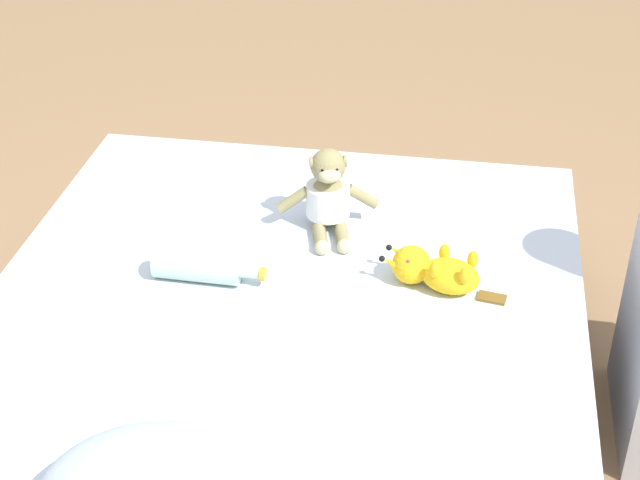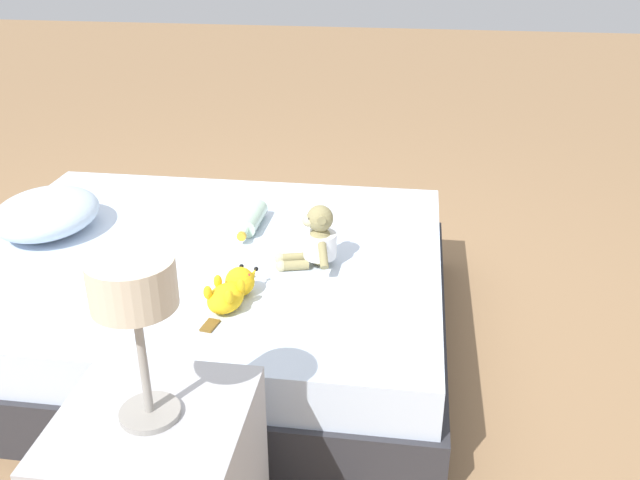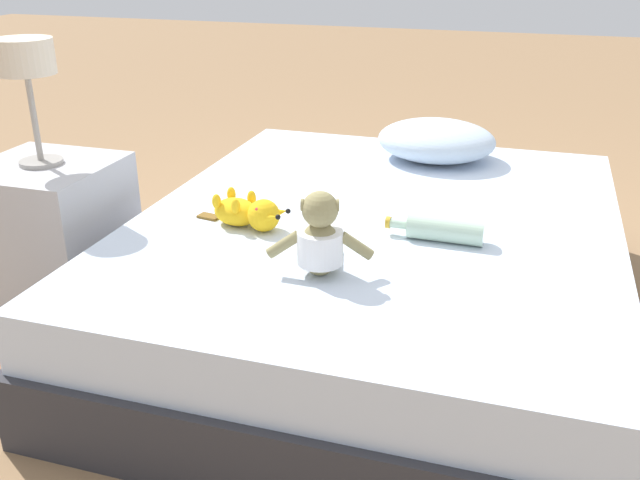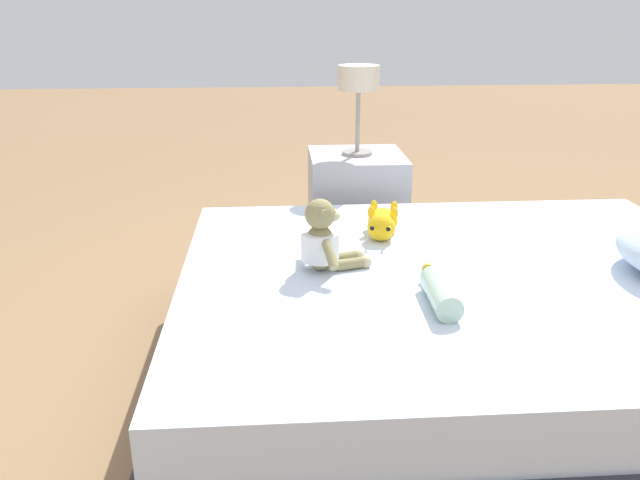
{
  "view_description": "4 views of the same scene",
  "coord_description": "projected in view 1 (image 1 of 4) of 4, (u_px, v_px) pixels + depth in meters",
  "views": [
    {
      "loc": [
        -0.42,
        1.85,
        1.85
      ],
      "look_at": [
        -0.06,
        -0.28,
        0.46
      ],
      "focal_mm": 55.29,
      "sensor_mm": 36.0,
      "label": 1
    },
    {
      "loc": [
        -2.27,
        -0.78,
        1.58
      ],
      "look_at": [
        -0.05,
        -0.47,
        0.49
      ],
      "focal_mm": 38.55,
      "sensor_mm": 36.0,
      "label": 2
    },
    {
      "loc": [
        0.45,
        -2.09,
        1.23
      ],
      "look_at": [
        -0.05,
        -0.47,
        0.49
      ],
      "focal_mm": 39.67,
      "sensor_mm": 36.0,
      "label": 3
    },
    {
      "loc": [
        1.85,
        -0.6,
        1.2
      ],
      "look_at": [
        -0.05,
        -0.47,
        0.49
      ],
      "focal_mm": 36.31,
      "sensor_mm": 36.0,
      "label": 4
    }
  ],
  "objects": [
    {
      "name": "plush_yellow_creature",
      "position": [
        434.0,
        270.0,
        2.48
      ],
      "size": [
        0.33,
        0.15,
        0.1
      ],
      "color": "yellow",
      "rests_on": "bed"
    },
    {
      "name": "plush_monkey",
      "position": [
        328.0,
        197.0,
        2.7
      ],
      "size": [
        0.28,
        0.24,
        0.24
      ],
      "color": "#8E8456",
      "rests_on": "bed"
    },
    {
      "name": "ground_plane",
      "position": [
        279.0,
        442.0,
        2.59
      ],
      "size": [
        16.0,
        16.0,
        0.0
      ],
      "primitive_type": "plane",
      "color": "#93704C"
    },
    {
      "name": "glass_bottle",
      "position": [
        200.0,
        267.0,
        2.51
      ],
      "size": [
        0.29,
        0.08,
        0.08
      ],
      "color": "#B2D1B7",
      "rests_on": "bed"
    },
    {
      "name": "bed",
      "position": [
        277.0,
        386.0,
        2.48
      ],
      "size": [
        1.54,
        1.88,
        0.39
      ],
      "color": "#2D2D33",
      "rests_on": "ground_plane"
    }
  ]
}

